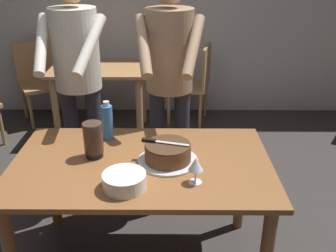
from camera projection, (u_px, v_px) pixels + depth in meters
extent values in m
cube|color=brown|center=(141.00, 164.00, 2.16)|extent=(1.46, 0.89, 0.03)
cylinder|color=brown|center=(52.00, 183.00, 2.65)|extent=(0.07, 0.07, 0.72)
cylinder|color=brown|center=(241.00, 184.00, 2.64)|extent=(0.07, 0.07, 0.72)
cylinder|color=silver|center=(168.00, 160.00, 2.15)|extent=(0.34, 0.34, 0.01)
cylinder|color=brown|center=(168.00, 152.00, 2.13)|extent=(0.26, 0.26, 0.09)
cylinder|color=#432A18|center=(168.00, 144.00, 2.11)|extent=(0.25, 0.25, 0.01)
cube|color=silver|center=(171.00, 143.00, 2.10)|extent=(0.20, 0.07, 0.00)
cube|color=black|center=(149.00, 140.00, 2.13)|extent=(0.08, 0.04, 0.02)
cylinder|color=white|center=(125.00, 187.00, 1.91)|extent=(0.22, 0.22, 0.01)
cylinder|color=white|center=(125.00, 185.00, 1.91)|extent=(0.22, 0.22, 0.01)
cylinder|color=white|center=(125.00, 183.00, 1.90)|extent=(0.22, 0.22, 0.01)
cylinder|color=white|center=(124.00, 182.00, 1.90)|extent=(0.22, 0.22, 0.01)
cylinder|color=white|center=(124.00, 180.00, 1.89)|extent=(0.22, 0.22, 0.01)
cylinder|color=white|center=(124.00, 178.00, 1.89)|extent=(0.22, 0.22, 0.01)
cylinder|color=white|center=(124.00, 177.00, 1.89)|extent=(0.22, 0.22, 0.01)
cylinder|color=white|center=(124.00, 175.00, 1.88)|extent=(0.22, 0.22, 0.01)
cylinder|color=silver|center=(195.00, 182.00, 1.95)|extent=(0.07, 0.07, 0.00)
cylinder|color=silver|center=(195.00, 176.00, 1.94)|extent=(0.01, 0.01, 0.07)
cone|color=silver|center=(196.00, 164.00, 1.91)|extent=(0.08, 0.08, 0.07)
cylinder|color=#387AC6|center=(107.00, 122.00, 2.37)|extent=(0.07, 0.07, 0.22)
cylinder|color=silver|center=(106.00, 104.00, 2.32)|extent=(0.04, 0.04, 0.03)
cylinder|color=black|center=(95.00, 154.00, 2.20)|extent=(0.10, 0.10, 0.03)
cylinder|color=#3F2D23|center=(93.00, 138.00, 2.16)|extent=(0.11, 0.11, 0.18)
cylinder|color=#2D2D38|center=(181.00, 149.00, 2.86)|extent=(0.11, 0.11, 0.95)
cylinder|color=#2D2D38|center=(157.00, 149.00, 2.87)|extent=(0.11, 0.11, 0.95)
cylinder|color=#997A5B|center=(170.00, 50.00, 2.56)|extent=(0.32, 0.32, 0.55)
cylinder|color=#997A5B|center=(193.00, 46.00, 2.35)|extent=(0.17, 0.42, 0.34)
cylinder|color=#997A5B|center=(143.00, 46.00, 2.37)|extent=(0.14, 0.42, 0.34)
cylinder|color=#2D2D38|center=(97.00, 148.00, 2.89)|extent=(0.11, 0.11, 0.95)
cylinder|color=#2D2D38|center=(74.00, 147.00, 2.91)|extent=(0.11, 0.11, 0.95)
cylinder|color=beige|center=(76.00, 49.00, 2.59)|extent=(0.32, 0.32, 0.55)
cylinder|color=beige|center=(90.00, 45.00, 2.38)|extent=(0.19, 0.42, 0.34)
cylinder|color=beige|center=(41.00, 44.00, 2.41)|extent=(0.12, 0.42, 0.34)
cube|color=tan|center=(99.00, 68.00, 3.96)|extent=(1.00, 0.70, 0.03)
cylinder|color=tan|center=(56.00, 111.00, 3.87)|extent=(0.07, 0.07, 0.71)
cylinder|color=tan|center=(139.00, 111.00, 3.86)|extent=(0.07, 0.07, 0.71)
cylinder|color=tan|center=(69.00, 93.00, 4.37)|extent=(0.07, 0.07, 0.71)
cylinder|color=tan|center=(143.00, 93.00, 4.36)|extent=(0.07, 0.07, 0.71)
cylinder|color=tan|center=(2.00, 127.00, 3.89)|extent=(0.04, 0.04, 0.41)
cube|color=tan|center=(188.00, 86.00, 4.37)|extent=(0.53, 0.53, 0.04)
cylinder|color=tan|center=(169.00, 108.00, 4.34)|extent=(0.04, 0.04, 0.41)
cylinder|color=tan|center=(176.00, 97.00, 4.66)|extent=(0.04, 0.04, 0.41)
cylinder|color=tan|center=(200.00, 111.00, 4.26)|extent=(0.04, 0.04, 0.41)
cylinder|color=tan|center=(205.00, 100.00, 4.58)|extent=(0.04, 0.04, 0.41)
cube|color=tan|center=(206.00, 66.00, 4.22)|extent=(0.13, 0.43, 0.45)
cube|color=tan|center=(41.00, 85.00, 4.38)|extent=(0.60, 0.60, 0.04)
cylinder|color=tan|center=(63.00, 106.00, 4.41)|extent=(0.04, 0.04, 0.41)
cylinder|color=tan|center=(31.00, 112.00, 4.25)|extent=(0.04, 0.04, 0.41)
cylinder|color=tan|center=(55.00, 96.00, 4.70)|extent=(0.04, 0.04, 0.41)
cylinder|color=tan|center=(24.00, 102.00, 4.53)|extent=(0.04, 0.04, 0.41)
cube|color=tan|center=(34.00, 61.00, 4.44)|extent=(0.39, 0.25, 0.45)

